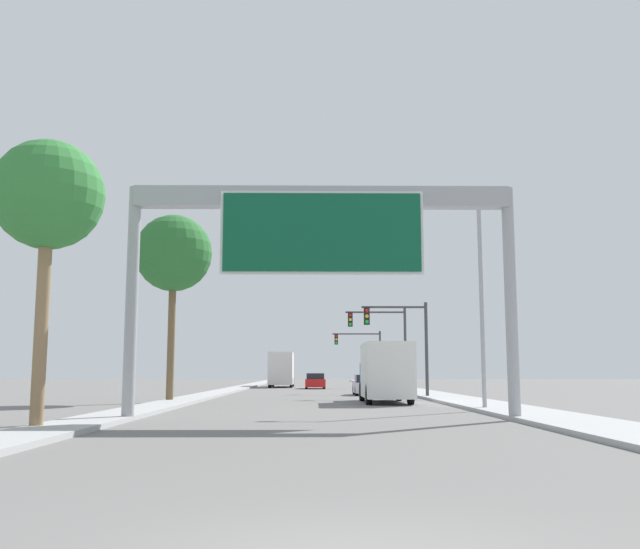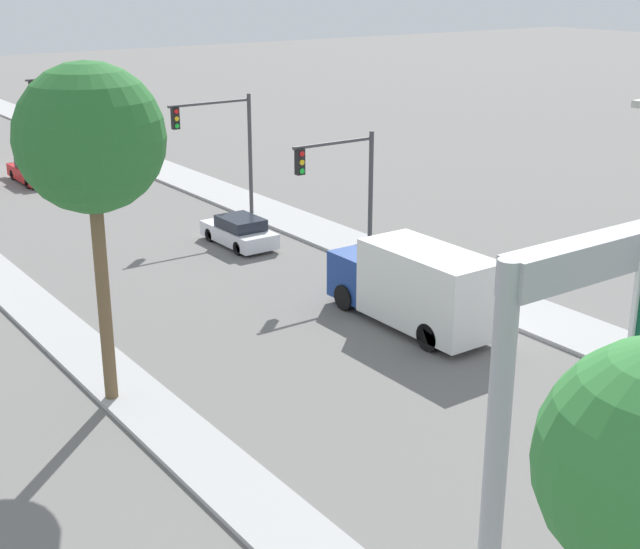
{
  "view_description": "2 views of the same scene",
  "coord_description": "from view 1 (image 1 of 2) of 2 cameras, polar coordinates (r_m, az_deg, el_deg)",
  "views": [
    {
      "loc": [
        -0.34,
        -6.08,
        1.62
      ],
      "look_at": [
        0.0,
        23.55,
        5.66
      ],
      "focal_mm": 40.0,
      "sensor_mm": 36.0,
      "label": 1
    },
    {
      "loc": [
        -16.77,
        8.77,
        12.32
      ],
      "look_at": [
        -0.99,
        30.9,
        3.01
      ],
      "focal_mm": 50.0,
      "sensor_mm": 36.0,
      "label": 2
    }
  ],
  "objects": [
    {
      "name": "traffic_light_mid_block",
      "position": [
        54.44,
        5.32,
        -4.89
      ],
      "size": [
        4.63,
        0.32,
        6.4
      ],
      "color": "#3D3D3F",
      "rests_on": "ground"
    },
    {
      "name": "truck_box_secondary",
      "position": [
        37.63,
        5.25,
        -7.82
      ],
      "size": [
        2.34,
        7.16,
        3.07
      ],
      "color": "navy",
      "rests_on": "ground"
    },
    {
      "name": "median_strip_left",
      "position": [
        66.46,
        -6.71,
        -9.05
      ],
      "size": [
        2.0,
        120.0,
        0.15
      ],
      "color": "#A7A7A7",
      "rests_on": "ground"
    },
    {
      "name": "truck_box_primary",
      "position": [
        75.15,
        -3.1,
        -7.62
      ],
      "size": [
        2.45,
        8.63,
        3.57
      ],
      "color": "red",
      "rests_on": "ground"
    },
    {
      "name": "traffic_light_far_intersection",
      "position": [
        74.32,
        3.53,
        -5.94
      ],
      "size": [
        5.05,
        0.32,
        5.8
      ],
      "color": "#3D3D3F",
      "rests_on": "ground"
    },
    {
      "name": "traffic_light_near_intersection",
      "position": [
        44.52,
        6.82,
        -4.69
      ],
      "size": [
        4.1,
        0.32,
        5.89
      ],
      "color": "#3D3D3F",
      "rests_on": "ground"
    },
    {
      "name": "street_lamp_right",
      "position": [
        30.94,
        12.31,
        -0.8
      ],
      "size": [
        2.28,
        0.28,
        9.07
      ],
      "color": "#9EA0A5",
      "rests_on": "ground"
    },
    {
      "name": "palm_tree_foreground",
      "position": [
        22.04,
        -20.93,
        5.75
      ],
      "size": [
        3.18,
        3.18,
        8.26
      ],
      "color": "#8C704C",
      "rests_on": "ground"
    },
    {
      "name": "car_mid_right",
      "position": [
        68.54,
        -0.38,
        -8.55
      ],
      "size": [
        1.88,
        4.56,
        1.46
      ],
      "color": "red",
      "rests_on": "ground"
    },
    {
      "name": "sign_gantry",
      "position": [
        24.43,
        0.15,
        3.41
      ],
      "size": [
        13.31,
        0.73,
        7.95
      ],
      "color": "#9EA0A5",
      "rests_on": "ground"
    },
    {
      "name": "car_far_right",
      "position": [
        50.0,
        3.79,
        -8.85
      ],
      "size": [
        1.84,
        4.3,
        1.4
      ],
      "color": "silver",
      "rests_on": "ground"
    },
    {
      "name": "sidewalk_right",
      "position": [
        66.6,
        6.4,
        -9.05
      ],
      "size": [
        3.0,
        120.0,
        0.15
      ],
      "color": "#A7A7A7",
      "rests_on": "ground"
    },
    {
      "name": "palm_tree_background",
      "position": [
        39.41,
        -11.64,
        1.6
      ],
      "size": [
        4.16,
        4.16,
        10.07
      ],
      "color": "brown",
      "rests_on": "ground"
    }
  ]
}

